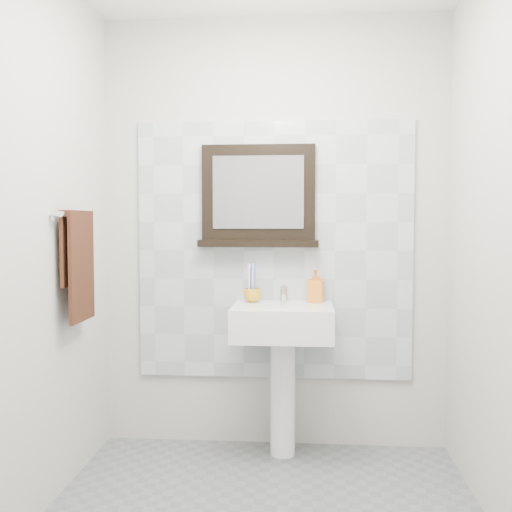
{
  "coord_description": "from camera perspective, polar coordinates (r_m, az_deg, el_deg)",
  "views": [
    {
      "loc": [
        0.18,
        -2.4,
        1.32
      ],
      "look_at": [
        -0.06,
        0.55,
        1.15
      ],
      "focal_mm": 42.0,
      "sensor_mm": 36.0,
      "label": 1
    }
  ],
  "objects": [
    {
      "name": "pedestal_sink",
      "position": [
        3.34,
        2.55,
        -7.82
      ],
      "size": [
        0.55,
        0.44,
        0.96
      ],
      "color": "white",
      "rests_on": "ground"
    },
    {
      "name": "toothbrush_cup",
      "position": [
        3.42,
        -0.34,
        -3.76
      ],
      "size": [
        0.11,
        0.11,
        0.08
      ],
      "primitive_type": "imported",
      "rotation": [
        0.0,
        0.0,
        -0.17
      ],
      "color": "orange",
      "rests_on": "pedestal_sink"
    },
    {
      "name": "left_wall",
      "position": [
        2.68,
        -21.49,
        1.54
      ],
      "size": [
        0.01,
        2.2,
        2.5
      ],
      "primitive_type": "cube",
      "color": "beige",
      "rests_on": "ground"
    },
    {
      "name": "splashback",
      "position": [
        3.5,
        1.73,
        0.51
      ],
      "size": [
        1.6,
        0.02,
        1.5
      ],
      "primitive_type": "cube",
      "color": "#B5BFC4",
      "rests_on": "back_wall"
    },
    {
      "name": "soap_dispenser",
      "position": [
        3.44,
        5.71,
        -2.82
      ],
      "size": [
        0.1,
        0.11,
        0.19
      ],
      "primitive_type": "imported",
      "rotation": [
        0.0,
        0.0,
        -0.24
      ],
      "color": "#E74F1B",
      "rests_on": "pedestal_sink"
    },
    {
      "name": "towel_bar",
      "position": [
        3.09,
        -16.76,
        3.81
      ],
      "size": [
        0.07,
        0.4,
        0.03
      ],
      "color": "silver",
      "rests_on": "left_wall"
    },
    {
      "name": "front_wall",
      "position": [
        1.32,
        -3.25,
        0.12
      ],
      "size": [
        2.0,
        0.01,
        2.5
      ],
      "primitive_type": "cube",
      "color": "beige",
      "rests_on": "ground"
    },
    {
      "name": "hand_towel",
      "position": [
        3.1,
        -16.57,
        -0.09
      ],
      "size": [
        0.06,
        0.3,
        0.55
      ],
      "color": "#34190E",
      "rests_on": "towel_bar"
    },
    {
      "name": "toothbrushes",
      "position": [
        3.42,
        -0.39,
        -2.36
      ],
      "size": [
        0.05,
        0.04,
        0.21
      ],
      "color": "white",
      "rests_on": "toothbrush_cup"
    },
    {
      "name": "framed_mirror",
      "position": [
        3.47,
        0.23,
        5.51
      ],
      "size": [
        0.69,
        0.11,
        0.59
      ],
      "color": "black",
      "rests_on": "back_wall"
    },
    {
      "name": "back_wall",
      "position": [
        3.51,
        1.74,
        2.15
      ],
      "size": [
        2.0,
        0.01,
        2.5
      ],
      "primitive_type": "cube",
      "color": "beige",
      "rests_on": "ground"
    }
  ]
}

